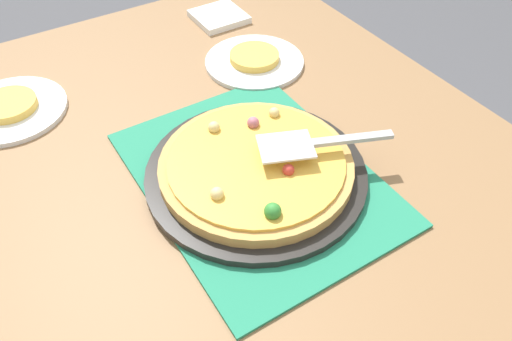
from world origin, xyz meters
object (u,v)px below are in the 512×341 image
at_px(served_slice_right, 254,57).
at_px(served_slice_left, 8,105).
at_px(pizza_server, 314,143).
at_px(pizza, 256,165).
at_px(plate_far_right, 254,62).
at_px(plate_near_left, 11,110).
at_px(pizza_pan, 256,173).
at_px(napkin_stack, 219,17).

bearing_deg(served_slice_right, served_slice_left, -102.39).
bearing_deg(pizza_server, pizza, -112.25).
height_order(pizza, served_slice_left, pizza).
distance_m(pizza, plate_far_right, 0.36).
xyz_separation_m(served_slice_left, pizza_server, (0.45, 0.41, 0.05)).
xyz_separation_m(plate_near_left, served_slice_left, (0.00, 0.00, 0.01)).
bearing_deg(pizza, pizza_pan, 128.45).
distance_m(plate_far_right, pizza_server, 0.36).
bearing_deg(pizza_pan, pizza_server, 67.62).
bearing_deg(pizza, plate_far_right, 148.50).
distance_m(pizza_pan, napkin_stack, 0.57).
relative_size(plate_near_left, served_slice_left, 2.00).
bearing_deg(plate_far_right, served_slice_right, 0.00).
height_order(plate_far_right, napkin_stack, napkin_stack).
bearing_deg(pizza_server, served_slice_right, 164.17).
bearing_deg(napkin_stack, plate_far_right, -8.03).
xyz_separation_m(plate_near_left, plate_far_right, (0.11, 0.50, 0.00)).
xyz_separation_m(pizza, plate_near_left, (-0.42, -0.32, -0.03)).
xyz_separation_m(pizza_pan, plate_far_right, (-0.31, 0.19, -0.01)).
height_order(plate_far_right, pizza_server, pizza_server).
bearing_deg(pizza_pan, plate_far_right, 148.52).
height_order(pizza_pan, plate_far_right, pizza_pan).
xyz_separation_m(pizza, plate_far_right, (-0.31, 0.19, -0.03)).
xyz_separation_m(plate_near_left, served_slice_right, (0.11, 0.50, 0.01)).
distance_m(plate_near_left, served_slice_right, 0.52).
relative_size(plate_near_left, served_slice_right, 2.00).
bearing_deg(plate_near_left, pizza_server, 41.77).
relative_size(plate_far_right, served_slice_left, 2.00).
height_order(served_slice_right, pizza_server, pizza_server).
height_order(served_slice_right, napkin_stack, served_slice_right).
distance_m(pizza, served_slice_right, 0.36).
relative_size(plate_near_left, plate_far_right, 1.00).
distance_m(pizza, napkin_stack, 0.57).
bearing_deg(plate_far_right, pizza_server, -15.83).
xyz_separation_m(plate_near_left, pizza_server, (0.45, 0.41, 0.06)).
height_order(served_slice_left, served_slice_right, same).
height_order(pizza_pan, plate_near_left, pizza_pan).
distance_m(plate_far_right, napkin_stack, 0.22).
xyz_separation_m(served_slice_right, pizza_server, (0.34, -0.10, 0.05)).
bearing_deg(plate_near_left, served_slice_right, 77.61).
distance_m(pizza_pan, pizza, 0.02).
distance_m(served_slice_right, napkin_stack, 0.22).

